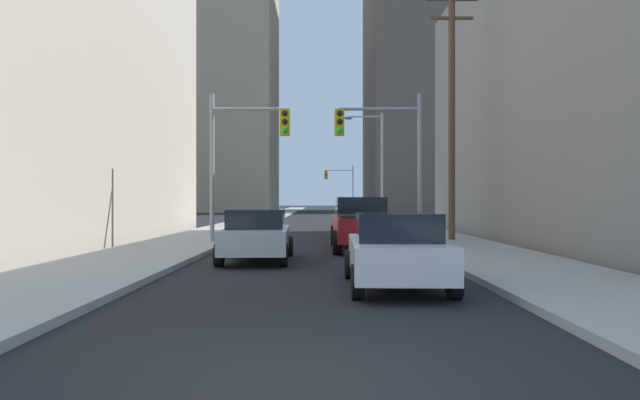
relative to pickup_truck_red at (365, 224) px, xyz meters
The scene contains 14 objects.
ground_plane 14.94m from the pickup_truck_red, 96.48° to the right, with size 400.00×400.00×0.00m, color black.
sidewalk_left 35.88m from the pickup_truck_red, 101.25° to the left, with size 3.61×160.00×0.15m, color #9E9E99.
sidewalk_right 35.38m from the pickup_truck_red, 84.11° to the left, with size 3.61×160.00×0.15m, color #9E9E99.
pickup_truck_red is the anchor object (origin of this frame).
sedan_white 8.72m from the pickup_truck_red, 89.90° to the right, with size 1.95×4.25×1.52m.
sedan_silver 5.10m from the pickup_truck_red, 131.28° to the right, with size 1.95×4.26×1.52m.
sedan_green 6.42m from the pickup_truck_red, 89.76° to the left, with size 1.95×4.25×1.52m.
traffic_signal_near_left 5.75m from the pickup_truck_red, 157.13° to the left, with size 3.16×0.44×6.00m.
traffic_signal_near_right 3.75m from the pickup_truck_red, 62.86° to the left, with size 3.46×0.44×6.00m.
traffic_signal_far_right 45.81m from the pickup_truck_red, 88.81° to the left, with size 3.50×0.44×6.00m.
utility_pole_right 6.96m from the pickup_truck_red, 38.31° to the left, with size 2.20×0.28×10.81m.
street_lamp_right 16.81m from the pickup_truck_red, 82.59° to the left, with size 2.54×0.32×7.50m.
building_left_far_tower 81.69m from the pickup_truck_red, 106.74° to the left, with size 25.12×19.89×65.89m, color tan.
building_right_far_highrise 81.45m from the pickup_truck_red, 75.44° to the left, with size 25.48×25.14×49.06m, color #66564C.
Camera 1 is at (0.16, -5.08, 1.77)m, focal length 31.00 mm.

